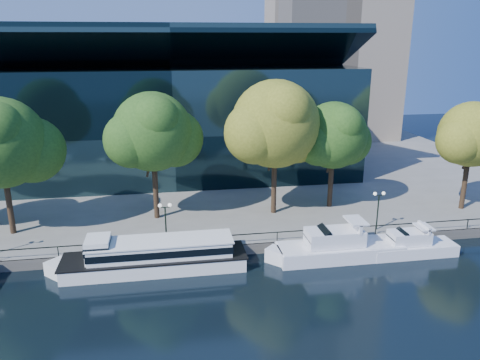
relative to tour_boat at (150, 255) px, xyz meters
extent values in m
plane|color=black|center=(6.92, -1.40, -1.41)|extent=(160.00, 160.00, 0.00)
cube|color=slate|center=(6.92, 35.10, -0.91)|extent=(90.00, 67.00, 1.00)
cube|color=#47443F|center=(6.92, 1.65, -0.91)|extent=(90.00, 0.25, 1.00)
cube|color=black|center=(6.92, 1.85, 0.54)|extent=(88.20, 0.08, 0.08)
cube|color=black|center=(6.92, 1.85, 0.04)|extent=(0.07, 0.07, 0.90)
cube|color=black|center=(2.92, 30.60, 6.59)|extent=(50.00, 24.00, 16.00)
cube|color=black|center=(2.92, 26.60, 16.09)|extent=(50.00, 17.14, 7.86)
cube|color=white|center=(0.40, 0.00, -0.79)|extent=(15.77, 3.83, 1.24)
cube|color=black|center=(0.40, 0.00, -0.15)|extent=(16.08, 3.91, 0.14)
cube|color=white|center=(-7.48, 0.00, -0.79)|extent=(3.17, 3.17, 1.24)
cube|color=white|center=(0.96, 0.00, 0.56)|extent=(12.30, 3.14, 1.35)
cube|color=black|center=(0.96, 0.00, 0.61)|extent=(12.46, 3.22, 0.62)
cube|color=white|center=(0.96, 0.00, 1.29)|extent=(12.61, 3.29, 0.11)
cube|color=white|center=(-4.33, 0.00, 0.90)|extent=(2.03, 2.68, 2.03)
cube|color=black|center=(-4.33, 0.00, 1.12)|extent=(2.08, 2.76, 0.79)
cube|color=white|center=(17.32, -0.54, -0.75)|extent=(11.62, 3.32, 1.33)
cube|color=white|center=(11.51, -0.54, -0.75)|extent=(2.54, 2.54, 1.33)
cube|color=white|center=(17.32, -0.54, -0.06)|extent=(11.38, 3.25, 0.09)
cube|color=white|center=(16.73, -0.54, 0.74)|extent=(5.23, 2.49, 1.44)
cube|color=black|center=(15.22, -0.54, 0.86)|extent=(2.29, 2.39, 1.81)
cube|color=white|center=(18.71, -0.54, 1.80)|extent=(0.28, 2.59, 0.89)
cube|color=white|center=(18.71, -0.54, 2.24)|extent=(1.55, 2.59, 0.17)
cube|color=white|center=(24.36, -0.94, -0.86)|extent=(8.24, 2.56, 1.10)
cube|color=white|center=(20.24, -0.94, -0.86)|extent=(2.02, 2.02, 1.10)
cube|color=white|center=(24.36, -0.94, -0.30)|extent=(8.08, 2.51, 0.07)
cube|color=white|center=(23.94, -0.94, 0.37)|extent=(3.71, 1.92, 1.19)
cube|color=black|center=(22.87, -0.94, 0.46)|extent=(1.68, 1.85, 1.38)
cube|color=white|center=(25.34, -0.94, 1.24)|extent=(0.23, 2.00, 0.73)
cube|color=white|center=(25.34, -0.94, 1.33)|extent=(1.28, 2.00, 0.14)
cylinder|color=black|center=(-13.63, 8.18, 3.26)|extent=(0.56, 0.56, 7.35)
cylinder|color=black|center=(-13.13, 8.38, 6.15)|extent=(1.18, 1.78, 3.68)
sphere|color=#224816|center=(-13.63, 8.18, 8.78)|extent=(8.69, 8.69, 8.69)
sphere|color=#224816|center=(-11.24, 9.48, 7.69)|extent=(6.52, 6.52, 6.52)
cylinder|color=black|center=(0.54, 10.10, 3.37)|extent=(0.56, 0.56, 7.56)
cylinder|color=black|center=(1.04, 10.30, 6.34)|extent=(1.20, 1.82, 3.78)
cylinder|color=black|center=(0.14, 9.80, 6.07)|extent=(1.10, 1.25, 3.38)
sphere|color=#224816|center=(0.54, 10.10, 9.04)|extent=(8.23, 8.23, 8.23)
sphere|color=#224816|center=(2.80, 11.33, 8.01)|extent=(6.17, 6.17, 6.17)
sphere|color=#224816|center=(-1.52, 9.27, 8.42)|extent=(5.76, 5.76, 5.76)
sphere|color=#224816|center=(0.95, 8.45, 10.48)|extent=(4.94, 4.94, 4.94)
cylinder|color=black|center=(13.38, 9.57, 3.58)|extent=(0.56, 0.56, 7.98)
cylinder|color=black|center=(13.88, 9.77, 6.71)|extent=(1.25, 1.90, 3.98)
cylinder|color=black|center=(12.98, 9.27, 6.43)|extent=(1.14, 1.30, 3.56)
sphere|color=#646A1C|center=(13.38, 9.57, 9.56)|extent=(9.37, 9.37, 9.37)
sphere|color=#646A1C|center=(15.96, 10.98, 8.39)|extent=(7.02, 7.02, 7.02)
sphere|color=#646A1C|center=(11.04, 8.63, 8.86)|extent=(6.56, 6.56, 6.56)
sphere|color=#646A1C|center=(13.85, 7.70, 11.20)|extent=(5.62, 5.62, 5.62)
cylinder|color=black|center=(20.28, 10.53, 2.92)|extent=(0.56, 0.56, 6.67)
cylinder|color=black|center=(20.78, 10.73, 5.55)|extent=(1.10, 1.64, 3.35)
cylinder|color=black|center=(19.88, 10.23, 5.31)|extent=(1.01, 1.14, 2.99)
sphere|color=#224816|center=(20.28, 10.53, 7.93)|extent=(7.46, 7.46, 7.46)
sphere|color=#224816|center=(22.33, 11.65, 7.00)|extent=(5.59, 5.59, 5.59)
sphere|color=#224816|center=(18.41, 9.79, 7.37)|extent=(5.22, 5.22, 5.22)
sphere|color=#224816|center=(20.65, 9.04, 9.23)|extent=(4.47, 4.47, 4.47)
cylinder|color=black|center=(34.95, 7.39, 3.03)|extent=(0.56, 0.56, 6.88)
cylinder|color=black|center=(35.45, 7.59, 5.73)|extent=(1.12, 1.68, 3.45)
cylinder|color=black|center=(34.55, 7.09, 5.48)|extent=(1.03, 1.16, 3.08)
sphere|color=#646A1C|center=(34.95, 7.39, 8.18)|extent=(7.17, 7.17, 7.17)
sphere|color=#646A1C|center=(36.92, 8.46, 7.29)|extent=(5.38, 5.38, 5.38)
sphere|color=#646A1C|center=(33.16, 6.67, 7.65)|extent=(5.02, 5.02, 5.02)
cylinder|color=black|center=(1.48, 3.10, 1.39)|extent=(0.14, 0.14, 3.60)
cube|color=black|center=(1.48, 3.10, 3.24)|extent=(0.90, 0.06, 0.06)
sphere|color=white|center=(1.03, 3.10, 3.44)|extent=(0.36, 0.36, 0.36)
sphere|color=white|center=(1.93, 3.10, 3.44)|extent=(0.36, 0.36, 0.36)
cylinder|color=black|center=(22.60, 3.10, 1.39)|extent=(0.14, 0.14, 3.60)
cube|color=black|center=(22.60, 3.10, 3.24)|extent=(0.90, 0.06, 0.06)
sphere|color=white|center=(22.15, 3.10, 3.44)|extent=(0.36, 0.36, 0.36)
sphere|color=white|center=(23.05, 3.10, 3.44)|extent=(0.36, 0.36, 0.36)
camera|label=1|loc=(1.73, -38.18, 18.20)|focal=35.00mm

